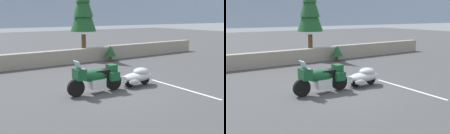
% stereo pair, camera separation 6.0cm
% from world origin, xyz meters
% --- Properties ---
extents(ground_plane, '(80.00, 80.00, 0.00)m').
position_xyz_m(ground_plane, '(0.00, 0.00, 0.00)').
color(ground_plane, '#424244').
extents(stone_guard_wall, '(24.00, 0.61, 0.94)m').
position_xyz_m(stone_guard_wall, '(-0.72, 6.30, 0.45)').
color(stone_guard_wall, gray).
rests_on(stone_guard_wall, ground).
extents(touring_motorcycle, '(2.31, 0.77, 1.33)m').
position_xyz_m(touring_motorcycle, '(-0.70, -0.08, 0.62)').
color(touring_motorcycle, black).
rests_on(touring_motorcycle, ground).
extents(car_shaped_trailer, '(2.20, 0.79, 0.76)m').
position_xyz_m(car_shaped_trailer, '(1.35, -0.11, 0.41)').
color(car_shaped_trailer, black).
rests_on(car_shaped_trailer, ground).
extents(pine_tree_tall, '(1.75, 1.75, 5.75)m').
position_xyz_m(pine_tree_tall, '(2.84, 7.47, 3.60)').
color(pine_tree_tall, brown).
rests_on(pine_tree_tall, ground).
extents(pine_sapling_near, '(0.77, 0.77, 1.02)m').
position_xyz_m(pine_sapling_near, '(3.82, 5.63, 0.64)').
color(pine_sapling_near, brown).
rests_on(pine_sapling_near, ground).
extents(parking_stripe_marker, '(0.12, 3.60, 0.01)m').
position_xyz_m(parking_stripe_marker, '(2.57, -1.50, 0.00)').
color(parking_stripe_marker, silver).
rests_on(parking_stripe_marker, ground).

